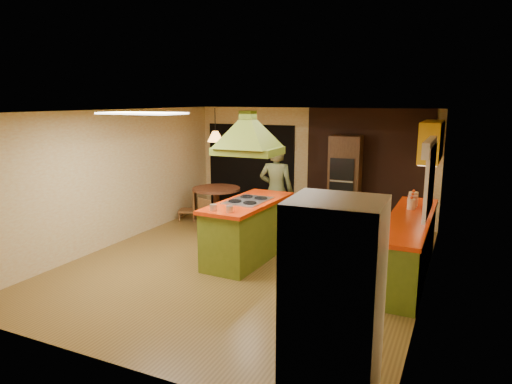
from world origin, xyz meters
The scene contains 21 objects.
ground centered at (0.00, 0.00, 0.00)m, with size 6.50×6.50×0.00m, color brown.
room_walls centered at (0.00, 0.00, 1.25)m, with size 5.50×6.50×6.50m.
ceiling_plane centered at (0.00, 0.00, 2.50)m, with size 6.50×6.50×0.00m, color silver.
brick_panel centered at (1.25, 3.23, 1.25)m, with size 2.64×0.03×2.50m, color #381E14.
nook_opening centered at (-1.50, 3.23, 1.05)m, with size 2.20×0.03×2.10m, color black.
right_counter centered at (2.45, 0.60, 0.46)m, with size 0.62×3.05×0.92m.
upper_cabinets centered at (2.57, 2.20, 1.95)m, with size 0.34×1.40×0.70m, color yellow.
window_right centered at (2.70, 0.40, 1.77)m, with size 0.12×1.35×1.06m.
fluor_panel centered at (-1.10, -1.20, 2.48)m, with size 1.20×0.60×0.03m, color white.
kitchen_island centered at (-0.11, 0.22, 0.51)m, with size 0.90×2.06×1.02m.
range_hood centered at (-0.11, 0.22, 2.25)m, with size 1.04×0.75×0.79m.
man centered at (-0.16, 1.58, 0.92)m, with size 0.67×0.44×1.84m, color #484D28.
refrigerator centered at (2.23, -2.93, 0.94)m, with size 0.77×0.73×1.88m, color white.
wall_oven centered at (0.85, 2.95, 0.97)m, with size 0.68×0.64×1.94m.
dining_table centered at (-1.75, 2.01, 0.55)m, with size 1.04×1.04×0.78m.
chair_left centered at (-2.45, 1.91, 0.35)m, with size 0.38×0.38×0.69m, color brown, non-canonical shape.
chair_near centered at (-1.50, 1.36, 0.36)m, with size 0.39×0.39×0.71m, color brown, non-canonical shape.
pendant_lamp centered at (-1.75, 2.01, 1.90)m, with size 0.35×0.35×0.22m, color #FF9E3F.
canister_large centered at (2.40, 1.42, 1.04)m, with size 0.16×0.16×0.23m, color beige.
canister_medium centered at (2.40, 1.29, 1.02)m, with size 0.15×0.15×0.20m, color beige.
canister_small centered at (2.40, 1.14, 1.01)m, with size 0.13×0.13×0.17m, color #FFF4CD.
Camera 1 is at (3.15, -6.49, 2.68)m, focal length 32.00 mm.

